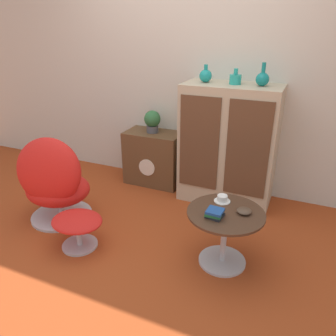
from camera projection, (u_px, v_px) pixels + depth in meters
name	position (u px, v px, depth m)	size (l,w,h in m)	color
ground_plane	(128.00, 249.00, 2.69)	(12.00, 12.00, 0.00)	#9E3D19
wall_back	(192.00, 66.00, 3.38)	(6.40, 0.06, 2.60)	beige
sideboard	(228.00, 145.00, 3.25)	(0.92, 0.48, 1.19)	tan
tv_console	(154.00, 158.00, 3.73)	(0.63, 0.37, 0.60)	brown
egg_chair	(54.00, 182.00, 2.95)	(0.71, 0.67, 0.84)	#B7B7BC
ottoman	(77.00, 224.00, 2.65)	(0.42, 0.36, 0.29)	#B7B7BC
coffee_table	(224.00, 229.00, 2.43)	(0.57, 0.57, 0.45)	#B7B7BC
vase_leftmost	(206.00, 76.00, 3.09)	(0.12, 0.12, 0.16)	teal
vase_inner_left	(235.00, 79.00, 2.99)	(0.11, 0.11, 0.14)	teal
vase_inner_right	(263.00, 79.00, 2.90)	(0.12, 0.12, 0.20)	#147A75
potted_plant	(152.00, 121.00, 3.56)	(0.18, 0.18, 0.24)	#4C4C51
teacup	(222.00, 199.00, 2.50)	(0.13, 0.13, 0.05)	white
book_stack	(215.00, 213.00, 2.30)	(0.13, 0.13, 0.06)	black
bowl	(244.00, 211.00, 2.35)	(0.11, 0.11, 0.04)	#4C3828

